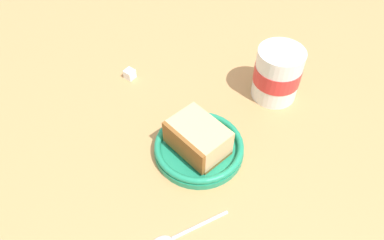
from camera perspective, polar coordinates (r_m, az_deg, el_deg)
The scene contains 6 objects.
ground_plane at distance 58.73cm, azimuth -2.75°, elevation -2.56°, with size 159.24×159.24×2.92cm, color tan.
small_plate at distance 54.11cm, azimuth 1.11°, elevation -4.36°, with size 13.49×13.49×2.05cm.
cake_slice at distance 52.10cm, azimuth 0.93°, elevation -2.91°, with size 10.44×9.84×4.66cm.
tea_mug at distance 61.80cm, azimuth 13.38°, elevation 7.27°, with size 7.81×10.30×9.24cm.
teaspoon at distance 47.73cm, azimuth -3.04°, elevation -18.02°, with size 9.28×8.23×0.80cm.
sugar_cube at distance 66.80cm, azimuth -9.83°, elevation 7.18°, with size 1.69×1.69×1.69cm, color white.
Camera 1 is at (-11.50, 35.36, 44.00)cm, focal length 33.66 mm.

